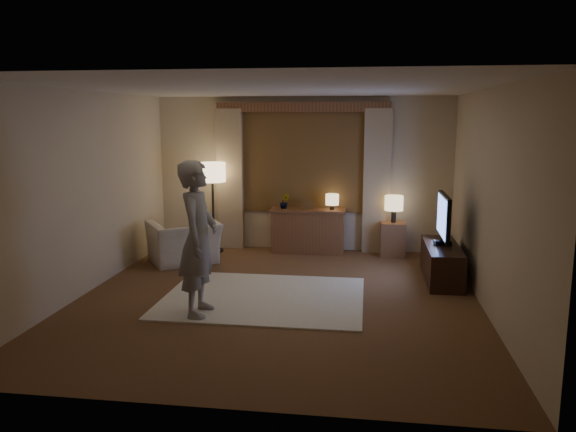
% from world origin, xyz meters
% --- Properties ---
extents(room, '(5.04, 5.54, 2.64)m').
position_xyz_m(room, '(0.00, 0.50, 1.33)').
color(room, brown).
rests_on(room, ground).
extents(rug, '(2.50, 2.00, 0.02)m').
position_xyz_m(rug, '(-0.18, -0.01, 0.01)').
color(rug, white).
rests_on(rug, floor).
extents(sideboard, '(1.20, 0.40, 0.70)m').
position_xyz_m(sideboard, '(0.12, 2.50, 0.35)').
color(sideboard, brown).
rests_on(sideboard, floor).
extents(picture_frame, '(0.16, 0.02, 0.20)m').
position_xyz_m(picture_frame, '(0.12, 2.50, 0.80)').
color(picture_frame, brown).
rests_on(picture_frame, sideboard).
extents(plant, '(0.17, 0.13, 0.30)m').
position_xyz_m(plant, '(-0.28, 2.50, 0.85)').
color(plant, '#999999').
rests_on(plant, sideboard).
extents(table_lamp_sideboard, '(0.22, 0.22, 0.30)m').
position_xyz_m(table_lamp_sideboard, '(0.52, 2.50, 0.90)').
color(table_lamp_sideboard, black).
rests_on(table_lamp_sideboard, sideboard).
extents(floor_lamp, '(0.44, 0.44, 1.51)m').
position_xyz_m(floor_lamp, '(-1.47, 2.34, 1.27)').
color(floor_lamp, black).
rests_on(floor_lamp, floor).
extents(armchair, '(1.33, 1.30, 0.66)m').
position_xyz_m(armchair, '(-1.73, 1.53, 0.33)').
color(armchair, '#C0B09E').
rests_on(armchair, floor).
extents(side_table, '(0.40, 0.40, 0.56)m').
position_xyz_m(side_table, '(1.53, 2.45, 0.28)').
color(side_table, brown).
rests_on(side_table, floor).
extents(table_lamp_side, '(0.30, 0.30, 0.44)m').
position_xyz_m(table_lamp_side, '(1.53, 2.45, 0.87)').
color(table_lamp_side, black).
rests_on(table_lamp_side, side_table).
extents(tv_stand, '(0.45, 1.40, 0.50)m').
position_xyz_m(tv_stand, '(2.15, 1.13, 0.25)').
color(tv_stand, black).
rests_on(tv_stand, floor).
extents(tv, '(0.24, 0.99, 0.71)m').
position_xyz_m(tv, '(2.15, 1.13, 0.89)').
color(tv, black).
rests_on(tv, tv_stand).
extents(person, '(0.43, 0.65, 1.77)m').
position_xyz_m(person, '(-0.79, -0.71, 0.91)').
color(person, '#9D9791').
rests_on(person, rug).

